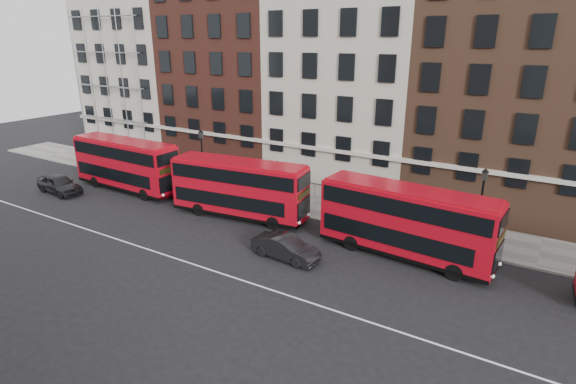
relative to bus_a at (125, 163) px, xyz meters
The scene contains 13 objects.
ground 17.13m from the bus_a, 19.27° to the right, with size 120.00×120.00×0.00m, color black.
pavement 16.91m from the bus_a, 17.03° to the left, with size 80.00×5.00×0.15m, color slate.
kerb 16.36m from the bus_a, ahead, with size 80.00×0.30×0.16m, color gray.
road_centre_line 17.89m from the bus_a, 25.39° to the right, with size 70.00×0.12×0.01m, color white.
building_terrace 21.40m from the bus_a, 38.04° to the left, with size 64.00×11.95×22.00m.
bus_a is the anchor object (origin of this frame).
bus_b 12.48m from the bus_a, ahead, with size 10.72×3.70×4.41m.
bus_c 25.18m from the bus_a, ahead, with size 10.88×3.41×4.50m.
car_rear 5.97m from the bus_a, 139.52° to the right, with size 1.95×4.84×1.65m, color black.
car_front 19.53m from the bus_a, 11.94° to the right, with size 1.53×4.40×1.45m, color black.
lamp_post_left 6.88m from the bus_a, 30.61° to the left, with size 0.44×0.44×5.33m.
lamp_post_right 29.05m from the bus_a, ahead, with size 0.44×0.44×5.33m.
iron_railings 17.60m from the bus_a, 23.93° to the left, with size 6.60×0.06×1.00m, color black, non-canonical shape.
Camera 1 is at (16.07, -19.78, 13.02)m, focal length 28.00 mm.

